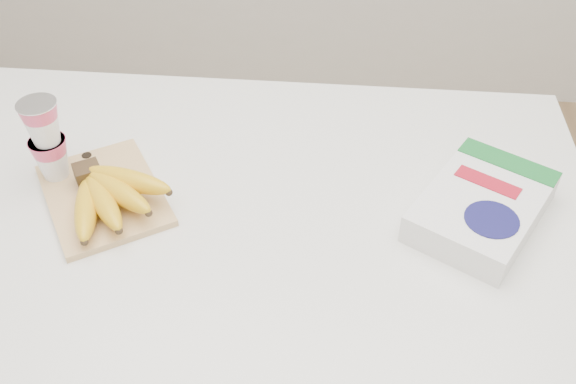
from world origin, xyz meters
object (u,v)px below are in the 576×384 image
at_px(cutting_board, 104,195).
at_px(bananas, 108,194).
at_px(table, 249,363).
at_px(yogurt_stack, 46,138).
at_px(cereal_box, 482,206).

distance_m(cutting_board, bananas, 0.06).
height_order(cutting_board, bananas, bananas).
xyz_separation_m(table, yogurt_stack, (-0.36, 0.05, 0.61)).
bearing_deg(yogurt_stack, cereal_box, -2.30).
bearing_deg(cereal_box, bananas, -146.01).
bearing_deg(bananas, yogurt_stack, 149.72).
distance_m(cutting_board, yogurt_stack, 0.15).
relative_size(bananas, yogurt_stack, 1.28).
relative_size(yogurt_stack, cereal_box, 0.51).
height_order(table, cereal_box, cereal_box).
xyz_separation_m(cutting_board, yogurt_stack, (-0.10, 0.04, 0.10)).
xyz_separation_m(cutting_board, cereal_box, (0.71, 0.01, 0.02)).
height_order(table, cutting_board, cutting_board).
distance_m(table, cereal_box, 0.70).
bearing_deg(yogurt_stack, bananas, -30.28).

